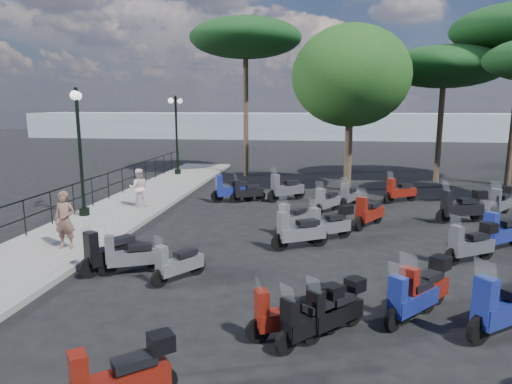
# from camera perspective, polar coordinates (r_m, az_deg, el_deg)

# --- Properties ---
(ground) EXTENTS (120.00, 120.00, 0.00)m
(ground) POSITION_cam_1_polar(r_m,az_deg,el_deg) (12.01, 3.66, -8.60)
(ground) COLOR black
(ground) RESTS_ON ground
(sidewalk) EXTENTS (3.00, 30.00, 0.15)m
(sidewalk) POSITION_cam_1_polar(r_m,az_deg,el_deg) (16.53, -18.61, -3.45)
(sidewalk) COLOR slate
(sidewalk) RESTS_ON ground
(railing) EXTENTS (0.04, 26.04, 1.10)m
(railing) POSITION_cam_1_polar(r_m,az_deg,el_deg) (16.80, -23.06, -0.65)
(railing) COLOR black
(railing) RESTS_ON sidewalk
(lamp_post_1) EXTENTS (0.72, 1.22, 4.42)m
(lamp_post_1) POSITION_cam_1_polar(r_m,az_deg,el_deg) (16.88, -21.19, 5.63)
(lamp_post_1) COLOR black
(lamp_post_1) RESTS_ON sidewalk
(lamp_post_2) EXTENTS (0.52, 1.25, 4.33)m
(lamp_post_2) POSITION_cam_1_polar(r_m,az_deg,el_deg) (25.94, -9.92, 7.65)
(lamp_post_2) COLOR black
(lamp_post_2) RESTS_ON sidewalk
(woman) EXTENTS (0.59, 0.40, 1.58)m
(woman) POSITION_cam_1_polar(r_m,az_deg,el_deg) (13.35, -22.78, -3.24)
(woman) COLOR brown
(woman) RESTS_ON sidewalk
(pedestrian_far) EXTENTS (0.85, 0.75, 1.46)m
(pedestrian_far) POSITION_cam_1_polar(r_m,az_deg,el_deg) (17.98, -14.45, 0.53)
(pedestrian_far) COLOR silver
(pedestrian_far) RESTS_ON sidewalk
(scooter_1) EXTENTS (1.30, 1.13, 1.26)m
(scooter_1) POSITION_cam_1_polar(r_m,az_deg,el_deg) (6.68, -16.54, -21.44)
(scooter_1) COLOR black
(scooter_1) RESTS_ON ground
(scooter_2) EXTENTS (1.10, 1.50, 1.39)m
(scooter_2) POSITION_cam_1_polar(r_m,az_deg,el_deg) (11.67, -17.64, -7.19)
(scooter_2) COLOR black
(scooter_2) RESTS_ON ground
(scooter_3) EXTENTS (1.47, 0.80, 1.25)m
(scooter_3) POSITION_cam_1_polar(r_m,az_deg,el_deg) (11.40, -15.50, -7.76)
(scooter_3) COLOR black
(scooter_3) RESTS_ON ground
(scooter_4) EXTENTS (1.76, 0.92, 1.48)m
(scooter_4) POSITION_cam_1_polar(r_m,az_deg,el_deg) (18.98, -3.05, 0.26)
(scooter_4) COLOR black
(scooter_4) RESTS_ON ground
(scooter_5) EXTENTS (1.42, 0.85, 1.23)m
(scooter_5) POSITION_cam_1_polar(r_m,az_deg,el_deg) (18.99, -1.13, 0.01)
(scooter_5) COLOR black
(scooter_5) RESTS_ON ground
(scooter_7) EXTENTS (1.40, 0.81, 1.19)m
(scooter_7) POSITION_cam_1_polar(r_m,az_deg,el_deg) (8.15, 4.08, -14.95)
(scooter_7) COLOR black
(scooter_7) RESTS_ON ground
(scooter_8) EXTENTS (0.96, 1.27, 1.19)m
(scooter_8) POSITION_cam_1_polar(r_m,az_deg,el_deg) (10.70, -9.77, -8.86)
(scooter_8) COLOR black
(scooter_8) RESTS_ON ground
(scooter_9) EXTENTS (0.99, 1.34, 1.25)m
(scooter_9) POSITION_cam_1_polar(r_m,az_deg,el_deg) (14.52, 4.66, -3.38)
(scooter_9) COLOR black
(scooter_9) RESTS_ON ground
(scooter_10) EXTENTS (1.45, 1.13, 1.34)m
(scooter_10) POSITION_cam_1_polar(r_m,az_deg,el_deg) (13.77, 9.17, -3.97)
(scooter_10) COLOR black
(scooter_10) RESTS_ON ground
(scooter_11) EXTENTS (1.53, 1.25, 1.48)m
(scooter_11) POSITION_cam_1_polar(r_m,az_deg,el_deg) (19.23, 3.75, 0.40)
(scooter_11) COLOR black
(scooter_11) RESTS_ON ground
(scooter_13) EXTENTS (1.14, 1.20, 1.20)m
(scooter_13) POSITION_cam_1_polar(r_m,az_deg,el_deg) (8.37, 9.79, -14.34)
(scooter_13) COLOR black
(scooter_13) RESTS_ON ground
(scooter_14) EXTENTS (1.24, 1.38, 1.35)m
(scooter_14) POSITION_cam_1_polar(r_m,az_deg,el_deg) (9.55, 20.20, -11.25)
(scooter_14) COLOR black
(scooter_14) RESTS_ON ground
(scooter_15) EXTENTS (1.58, 1.01, 1.40)m
(scooter_15) POSITION_cam_1_polar(r_m,az_deg,el_deg) (12.89, 5.40, -4.99)
(scooter_15) COLOR black
(scooter_15) RESTS_ON ground
(scooter_16) EXTENTS (0.97, 1.41, 1.28)m
(scooter_16) POSITION_cam_1_polar(r_m,az_deg,el_deg) (17.21, 8.85, -1.19)
(scooter_16) COLOR black
(scooter_16) RESTS_ON ground
(scooter_17) EXTENTS (0.87, 1.43, 1.24)m
(scooter_17) POSITION_cam_1_polar(r_m,az_deg,el_deg) (18.53, 11.60, -0.46)
(scooter_17) COLOR black
(scooter_17) RESTS_ON ground
(scooter_19) EXTENTS (1.16, 1.25, 1.28)m
(scooter_19) POSITION_cam_1_polar(r_m,az_deg,el_deg) (9.14, 18.81, -12.62)
(scooter_19) COLOR black
(scooter_19) RESTS_ON ground
(scooter_20) EXTENTS (1.57, 1.23, 1.49)m
(scooter_20) POSITION_cam_1_polar(r_m,az_deg,el_deg) (9.24, 28.50, -12.62)
(scooter_20) COLOR black
(scooter_20) RESTS_ON ground
(scooter_21) EXTENTS (1.51, 1.22, 1.46)m
(scooter_21) POSITION_cam_1_polar(r_m,az_deg,el_deg) (14.42, 28.36, -4.49)
(scooter_21) COLOR black
(scooter_21) RESTS_ON ground
(scooter_22) EXTENTS (1.08, 1.51, 1.39)m
(scooter_22) POSITION_cam_1_polar(r_m,az_deg,el_deg) (15.51, 13.92, -2.56)
(scooter_22) COLOR black
(scooter_22) RESTS_ON ground
(scooter_23) EXTENTS (1.47, 1.00, 1.33)m
(scooter_23) POSITION_cam_1_polar(r_m,az_deg,el_deg) (19.80, 17.55, 0.06)
(scooter_23) COLOR black
(scooter_23) RESTS_ON ground
(scooter_27) EXTENTS (1.48, 1.01, 1.31)m
(scooter_27) POSITION_cam_1_polar(r_m,az_deg,el_deg) (12.94, 25.29, -5.91)
(scooter_27) COLOR black
(scooter_27) RESTS_ON ground
(scooter_28) EXTENTS (1.77, 0.87, 1.46)m
(scooter_28) POSITION_cam_1_polar(r_m,az_deg,el_deg) (17.14, 24.34, -1.72)
(scooter_28) COLOR black
(scooter_28) RESTS_ON ground
(scooter_29) EXTENTS (1.21, 1.43, 1.36)m
(scooter_29) POSITION_cam_1_polar(r_m,az_deg,el_deg) (18.80, 28.28, -1.13)
(scooter_29) COLOR black
(scooter_29) RESTS_ON ground
(scooter_30) EXTENTS (1.14, 1.20, 1.20)m
(scooter_30) POSITION_cam_1_polar(r_m,az_deg,el_deg) (8.03, 6.85, -15.41)
(scooter_30) COLOR black
(scooter_30) RESTS_ON ground
(broadleaf_tree) EXTENTS (5.38, 5.38, 7.56)m
(broadleaf_tree) POSITION_cam_1_polar(r_m,az_deg,el_deg) (21.71, 11.79, 13.97)
(broadleaf_tree) COLOR #38281E
(broadleaf_tree) RESTS_ON ground
(pine_0) EXTENTS (6.06, 6.06, 6.94)m
(pine_0) POSITION_cam_1_polar(r_m,az_deg,el_deg) (25.67, 22.49, 14.21)
(pine_0) COLOR #38281E
(pine_0) RESTS_ON ground
(pine_2) EXTENTS (6.08, 6.08, 8.60)m
(pine_2) POSITION_cam_1_polar(r_m,az_deg,el_deg) (25.99, -1.30, 18.61)
(pine_2) COLOR #38281E
(pine_2) RESTS_ON ground
(distant_hills) EXTENTS (70.00, 8.00, 3.00)m
(distant_hills) POSITION_cam_1_polar(r_m,az_deg,el_deg) (56.36, 7.18, 8.22)
(distant_hills) COLOR gray
(distant_hills) RESTS_ON ground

